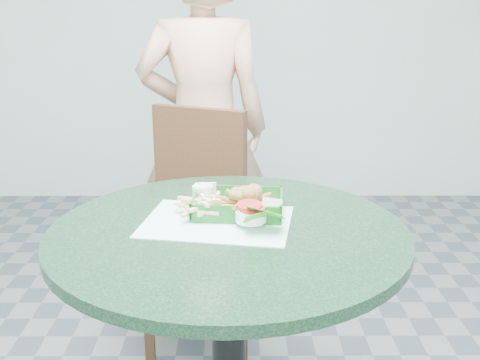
{
  "coord_description": "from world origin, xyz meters",
  "views": [
    {
      "loc": [
        0.03,
        -1.35,
        1.32
      ],
      "look_at": [
        0.03,
        0.1,
        0.87
      ],
      "focal_mm": 42.0,
      "sensor_mm": 36.0,
      "label": 1
    }
  ],
  "objects_px": {
    "dining_chair": "(199,210)",
    "sauce_ramekin": "(201,198)",
    "cafe_table": "(228,294)",
    "food_basket": "(238,215)",
    "diner_person": "(203,118)",
    "crab_sandwich": "(245,205)"
  },
  "relations": [
    {
      "from": "dining_chair",
      "to": "sauce_ramekin",
      "type": "relative_size",
      "value": 15.84
    },
    {
      "from": "cafe_table",
      "to": "dining_chair",
      "type": "height_order",
      "value": "dining_chair"
    },
    {
      "from": "food_basket",
      "to": "cafe_table",
      "type": "bearing_deg",
      "value": -103.74
    },
    {
      "from": "diner_person",
      "to": "crab_sandwich",
      "type": "relative_size",
      "value": 12.91
    },
    {
      "from": "cafe_table",
      "to": "sauce_ramekin",
      "type": "relative_size",
      "value": 15.83
    },
    {
      "from": "dining_chair",
      "to": "crab_sandwich",
      "type": "distance_m",
      "value": 0.75
    },
    {
      "from": "dining_chair",
      "to": "cafe_table",
      "type": "bearing_deg",
      "value": -55.3
    },
    {
      "from": "cafe_table",
      "to": "crab_sandwich",
      "type": "relative_size",
      "value": 7.1
    },
    {
      "from": "crab_sandwich",
      "to": "food_basket",
      "type": "bearing_deg",
      "value": 142.43
    },
    {
      "from": "cafe_table",
      "to": "diner_person",
      "type": "height_order",
      "value": "diner_person"
    },
    {
      "from": "food_basket",
      "to": "dining_chair",
      "type": "bearing_deg",
      "value": 103.49
    },
    {
      "from": "food_basket",
      "to": "sauce_ramekin",
      "type": "relative_size",
      "value": 4.13
    },
    {
      "from": "dining_chair",
      "to": "crab_sandwich",
      "type": "xyz_separation_m",
      "value": [
        0.18,
        -0.68,
        0.27
      ]
    },
    {
      "from": "crab_sandwich",
      "to": "sauce_ramekin",
      "type": "bearing_deg",
      "value": 154.9
    },
    {
      "from": "cafe_table",
      "to": "crab_sandwich",
      "type": "height_order",
      "value": "crab_sandwich"
    },
    {
      "from": "diner_person",
      "to": "sauce_ramekin",
      "type": "bearing_deg",
      "value": 90.95
    },
    {
      "from": "crab_sandwich",
      "to": "sauce_ramekin",
      "type": "height_order",
      "value": "crab_sandwich"
    },
    {
      "from": "dining_chair",
      "to": "sauce_ramekin",
      "type": "distance_m",
      "value": 0.68
    },
    {
      "from": "cafe_table",
      "to": "dining_chair",
      "type": "relative_size",
      "value": 1.0
    },
    {
      "from": "dining_chair",
      "to": "diner_person",
      "type": "bearing_deg",
      "value": 113.73
    },
    {
      "from": "dining_chair",
      "to": "food_basket",
      "type": "xyz_separation_m",
      "value": [
        0.16,
        -0.67,
        0.23
      ]
    },
    {
      "from": "cafe_table",
      "to": "food_basket",
      "type": "height_order",
      "value": "food_basket"
    }
  ]
}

